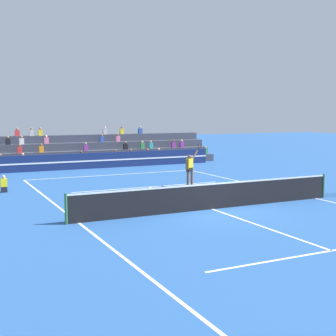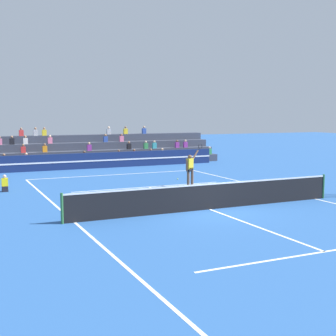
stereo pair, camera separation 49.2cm
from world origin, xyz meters
name	(u,v)px [view 1 (the left image)]	position (x,y,z in m)	size (l,w,h in m)	color
ground_plane	(212,209)	(0.00, 0.00, 0.00)	(120.00, 120.00, 0.00)	#285699
court_lines	(212,209)	(0.00, 0.00, 0.00)	(11.10, 23.90, 0.01)	white
tennis_net	(212,196)	(0.00, 0.00, 0.54)	(12.00, 0.10, 1.10)	#2D6B38
sponsor_banner_wall	(95,161)	(0.00, 15.84, 0.55)	(18.00, 0.26, 1.10)	navy
bleacher_stand	(82,153)	(-0.01, 19.01, 0.83)	(20.59, 3.80, 2.83)	#383D4C
ball_kid_courtside	(4,185)	(-7.05, 8.06, 0.33)	(0.30, 0.36, 0.84)	black
tennis_player	(190,169)	(1.95, 5.44, 0.98)	(1.24, 0.52, 2.33)	brown
tennis_ball	(176,179)	(2.59, 8.26, 0.03)	(0.07, 0.07, 0.07)	#C6DB33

